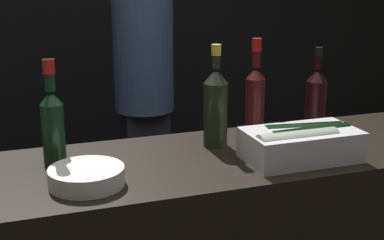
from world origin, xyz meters
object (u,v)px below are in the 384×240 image
(red_wine_bottle_black_foil, at_px, (316,97))
(red_wine_bottle_burgundy, at_px, (53,123))
(bowl_white, at_px, (87,176))
(ice_bin_with_bottles, at_px, (302,142))
(red_wine_bottle_tall, at_px, (255,95))
(person_in_hoodie, at_px, (144,77))
(champagne_bottle, at_px, (216,105))

(red_wine_bottle_black_foil, bearing_deg, red_wine_bottle_burgundy, -175.22)
(bowl_white, bearing_deg, ice_bin_with_bottles, -1.07)
(red_wine_bottle_tall, distance_m, person_in_hoodie, 1.10)
(champagne_bottle, bearing_deg, ice_bin_with_bottles, -46.40)
(champagne_bottle, xyz_separation_m, red_wine_bottle_black_foil, (0.42, 0.06, -0.02))
(ice_bin_with_bottles, relative_size, person_in_hoodie, 0.21)
(person_in_hoodie, bearing_deg, ice_bin_with_bottles, 107.11)
(ice_bin_with_bottles, distance_m, red_wine_bottle_black_foil, 0.36)
(ice_bin_with_bottles, xyz_separation_m, person_in_hoodie, (-0.16, 1.39, -0.04))
(champagne_bottle, distance_m, red_wine_bottle_black_foil, 0.43)
(red_wine_bottle_black_foil, xyz_separation_m, person_in_hoodie, (-0.38, 1.11, -0.11))
(bowl_white, distance_m, red_wine_bottle_tall, 0.73)
(bowl_white, relative_size, red_wine_bottle_burgundy, 0.64)
(champagne_bottle, xyz_separation_m, person_in_hoodie, (0.05, 1.17, -0.13))
(red_wine_bottle_tall, xyz_separation_m, red_wine_bottle_black_foil, (0.24, -0.03, -0.02))
(ice_bin_with_bottles, bearing_deg, person_in_hoodie, 96.57)
(red_wine_bottle_burgundy, xyz_separation_m, person_in_hoodie, (0.58, 1.20, -0.12))
(bowl_white, xyz_separation_m, red_wine_bottle_burgundy, (-0.07, 0.18, 0.11))
(red_wine_bottle_burgundy, relative_size, red_wine_bottle_black_foil, 1.07)
(red_wine_bottle_burgundy, distance_m, person_in_hoodie, 1.34)
(ice_bin_with_bottles, xyz_separation_m, red_wine_bottle_burgundy, (-0.74, 0.19, 0.08))
(red_wine_bottle_burgundy, relative_size, red_wine_bottle_tall, 0.95)
(champagne_bottle, bearing_deg, person_in_hoodie, 87.68)
(ice_bin_with_bottles, height_order, person_in_hoodie, person_in_hoodie)
(bowl_white, xyz_separation_m, person_in_hoodie, (0.52, 1.38, -0.01))
(champagne_bottle, height_order, red_wine_bottle_tall, red_wine_bottle_tall)
(champagne_bottle, distance_m, person_in_hoodie, 1.18)
(red_wine_bottle_tall, bearing_deg, person_in_hoodie, 97.34)
(red_wine_bottle_tall, height_order, red_wine_bottle_black_foil, red_wine_bottle_tall)
(bowl_white, distance_m, red_wine_bottle_burgundy, 0.22)
(red_wine_bottle_burgundy, bearing_deg, champagne_bottle, 2.52)
(person_in_hoodie, bearing_deg, champagne_bottle, 98.23)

